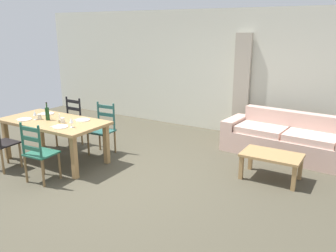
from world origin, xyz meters
TOP-DOWN VIEW (x-y plane):
  - ground_plane at (0.00, 0.00)m, footprint 9.60×9.60m
  - wall_far at (0.00, 3.30)m, footprint 9.60×0.16m
  - curtain_panel_left at (0.85, 3.16)m, footprint 0.35×0.08m
  - dining_table at (-1.40, -0.04)m, footprint 1.90×0.96m
  - dining_chair_near_left at (-1.85, -0.80)m, footprint 0.43×0.41m
  - dining_chair_near_right at (-0.91, -0.79)m, footprint 0.45×0.43m
  - dining_chair_far_left at (-1.82, 0.72)m, footprint 0.42×0.40m
  - dining_chair_far_right at (-0.93, 0.68)m, footprint 0.45×0.43m
  - dinner_plate_near_left at (-1.85, -0.29)m, footprint 0.24×0.24m
  - fork_near_left at (-2.00, -0.29)m, footprint 0.02×0.17m
  - dinner_plate_near_right at (-0.95, -0.29)m, footprint 0.24×0.24m
  - fork_near_right at (-1.10, -0.29)m, footprint 0.02×0.17m
  - dinner_plate_far_left at (-1.85, 0.21)m, footprint 0.24×0.24m
  - fork_far_left at (-2.00, 0.21)m, footprint 0.02×0.17m
  - dinner_plate_far_right at (-0.95, 0.21)m, footprint 0.24×0.24m
  - fork_far_right at (-1.10, 0.21)m, footprint 0.02×0.17m
  - wine_bottle at (-1.49, -0.08)m, footprint 0.07×0.07m
  - wine_glass_near_left at (-1.70, -0.18)m, footprint 0.06×0.06m
  - wine_glass_near_right at (-0.79, -0.20)m, footprint 0.06×0.06m
  - wine_glass_far_left at (-1.72, 0.09)m, footprint 0.06×0.06m
  - coffee_cup_primary at (-1.12, -0.09)m, footprint 0.07×0.07m
  - coffee_cup_secondary at (-1.66, -0.12)m, footprint 0.07×0.07m
  - candle_tall at (-1.58, -0.02)m, footprint 0.05×0.05m
  - candle_short at (-1.20, -0.08)m, footprint 0.05×0.05m
  - couch at (2.06, 2.36)m, footprint 2.34×0.97m
  - coffee_table at (2.10, 1.14)m, footprint 0.90×0.56m

SIDE VIEW (x-z plane):
  - ground_plane at x=0.00m, z-range -0.02..0.00m
  - couch at x=2.06m, z-range -0.11..0.69m
  - coffee_table at x=2.10m, z-range 0.15..0.57m
  - dining_chair_near_left at x=-1.85m, z-range 0.00..0.96m
  - dining_chair_near_right at x=-0.91m, z-range 0.00..0.96m
  - dining_chair_far_left at x=-1.82m, z-range 0.00..0.96m
  - dining_chair_far_right at x=-0.93m, z-range 0.00..0.96m
  - dining_table at x=-1.40m, z-range 0.29..1.04m
  - fork_near_left at x=-2.00m, z-range 0.75..0.76m
  - fork_near_right at x=-1.10m, z-range 0.75..0.76m
  - fork_far_left at x=-2.00m, z-range 0.75..0.76m
  - fork_far_right at x=-1.10m, z-range 0.75..0.76m
  - dinner_plate_near_left at x=-1.85m, z-range 0.75..0.77m
  - dinner_plate_near_right at x=-0.95m, z-range 0.75..0.77m
  - dinner_plate_far_left at x=-1.85m, z-range 0.75..0.77m
  - dinner_plate_far_right at x=-0.95m, z-range 0.75..0.77m
  - candle_short at x=-1.20m, z-range 0.71..0.87m
  - coffee_cup_primary at x=-1.12m, z-range 0.75..0.84m
  - coffee_cup_secondary at x=-1.66m, z-range 0.75..0.84m
  - candle_tall at x=-1.58m, z-range 0.69..0.99m
  - wine_glass_near_left at x=-1.70m, z-range 0.78..0.94m
  - wine_glass_near_right at x=-0.79m, z-range 0.78..0.94m
  - wine_glass_far_left at x=-1.72m, z-range 0.78..0.94m
  - wine_bottle at x=-1.49m, z-range 0.71..1.03m
  - curtain_panel_left at x=0.85m, z-range 0.00..2.20m
  - wall_far at x=0.00m, z-range 0.00..2.70m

